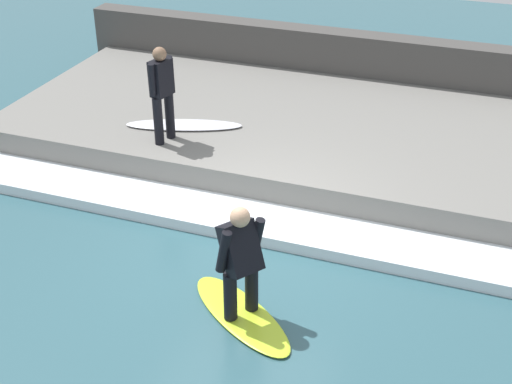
# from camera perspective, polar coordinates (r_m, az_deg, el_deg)

# --- Properties ---
(ground_plane) EXTENTS (28.00, 28.00, 0.00)m
(ground_plane) POSITION_cam_1_polar(r_m,az_deg,el_deg) (9.63, -0.91, -4.86)
(ground_plane) COLOR #335B66
(concrete_ledge) EXTENTS (4.40, 10.45, 0.55)m
(concrete_ledge) POSITION_cam_1_polar(r_m,az_deg,el_deg) (12.21, 4.56, 4.57)
(concrete_ledge) COLOR slate
(concrete_ledge) RESTS_ON ground_plane
(back_wall) EXTENTS (0.50, 10.97, 1.33)m
(back_wall) POSITION_cam_1_polar(r_m,az_deg,el_deg) (14.26, 7.38, 9.97)
(back_wall) COLOR #474442
(back_wall) RESTS_ON ground_plane
(wave_foam_crest) EXTENTS (0.90, 9.92, 0.17)m
(wave_foam_crest) POSITION_cam_1_polar(r_m,az_deg,el_deg) (10.08, 0.37, -2.50)
(wave_foam_crest) COLOR silver
(wave_foam_crest) RESTS_ON ground_plane
(surfboard_riding) EXTENTS (1.48, 1.78, 0.06)m
(surfboard_riding) POSITION_cam_1_polar(r_m,az_deg,el_deg) (8.57, -1.18, -9.77)
(surfboard_riding) COLOR #BFE02D
(surfboard_riding) RESTS_ON ground_plane
(surfer_riding) EXTENTS (0.57, 0.58, 1.45)m
(surfer_riding) POSITION_cam_1_polar(r_m,az_deg,el_deg) (8.06, -1.24, -5.23)
(surfer_riding) COLOR black
(surfer_riding) RESTS_ON surfboard_riding
(surfer_waiting_near) EXTENTS (0.51, 0.30, 1.54)m
(surfer_waiting_near) POSITION_cam_1_polar(r_m,az_deg,el_deg) (11.10, -7.53, 8.13)
(surfer_waiting_near) COLOR black
(surfer_waiting_near) RESTS_ON concrete_ledge
(surfboard_waiting_near) EXTENTS (1.03, 1.97, 0.06)m
(surfboard_waiting_near) POSITION_cam_1_polar(r_m,az_deg,el_deg) (11.88, -5.78, 5.37)
(surfboard_waiting_near) COLOR silver
(surfboard_waiting_near) RESTS_ON concrete_ledge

